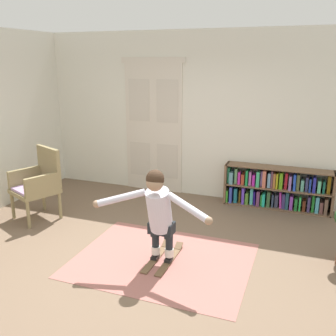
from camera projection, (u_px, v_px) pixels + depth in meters
name	position (u px, v px, depth m)	size (l,w,h in m)	color
ground_plane	(143.00, 260.00, 4.71)	(7.20, 7.20, 0.00)	brown
back_wall	(202.00, 116.00, 6.66)	(6.00, 0.10, 2.90)	silver
double_door	(154.00, 126.00, 6.97)	(1.22, 0.05, 2.45)	beige
rug	(162.00, 260.00, 4.72)	(2.15, 1.67, 0.01)	#A1635A
bookshelf	(276.00, 189.00, 6.31)	(1.75, 0.30, 0.70)	brown
wicker_chair	(39.00, 182.00, 5.87)	(0.79, 0.79, 1.10)	#8C7D54
skis_pair	(163.00, 257.00, 4.74)	(0.27, 0.79, 0.07)	brown
person_skier	(158.00, 209.00, 4.41)	(1.43, 0.54, 1.15)	white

